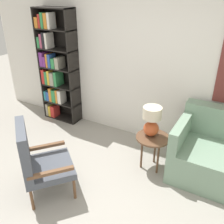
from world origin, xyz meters
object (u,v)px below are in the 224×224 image
armchair (36,158)px  table_lamp (152,120)px  side_table (153,141)px  bookshelf (55,68)px

armchair → table_lamp: 1.55m
armchair → side_table: (1.03, 1.15, -0.07)m
bookshelf → armchair: size_ratio=2.11×
bookshelf → armchair: (1.15, -1.73, -0.49)m
armchair → bookshelf: bearing=123.8°
armchair → side_table: size_ratio=1.89×
bookshelf → table_lamp: bookshelf is taller
bookshelf → table_lamp: bearing=-14.3°
bookshelf → side_table: bookshelf is taller
side_table → bookshelf: bearing=165.2°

